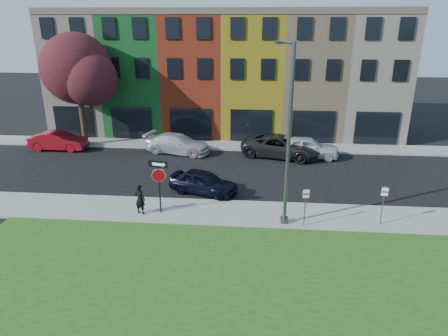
# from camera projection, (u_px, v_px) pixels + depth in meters

# --- Properties ---
(ground) EXTENTS (120.00, 120.00, 0.00)m
(ground) POSITION_uv_depth(u_px,v_px,m) (242.00, 245.00, 18.08)
(ground) COLOR black
(ground) RESTS_ON ground
(sidewalk_near) EXTENTS (40.00, 3.00, 0.12)m
(sidewalk_near) POSITION_uv_depth(u_px,v_px,m) (283.00, 215.00, 20.70)
(sidewalk_near) COLOR gray
(sidewalk_near) RESTS_ON ground
(sidewalk_far) EXTENTS (40.00, 2.40, 0.12)m
(sidewalk_far) POSITION_uv_depth(u_px,v_px,m) (213.00, 145.00, 32.32)
(sidewalk_far) COLOR gray
(sidewalk_far) RESTS_ON ground
(rowhouse_block) EXTENTS (30.00, 10.12, 10.00)m
(rowhouse_block) POSITION_uv_depth(u_px,v_px,m) (226.00, 74.00, 36.34)
(rowhouse_block) COLOR beige
(rowhouse_block) RESTS_ON ground
(stop_sign) EXTENTS (1.04, 0.25, 2.84)m
(stop_sign) POSITION_uv_depth(u_px,v_px,m) (159.00, 176.00, 20.22)
(stop_sign) COLOR black
(stop_sign) RESTS_ON sidewalk_near
(man) EXTENTS (0.79, 0.70, 1.60)m
(man) POSITION_uv_depth(u_px,v_px,m) (140.00, 199.00, 20.51)
(man) COLOR black
(man) RESTS_ON sidewalk_near
(sedan_near) EXTENTS (4.28, 5.14, 1.39)m
(sedan_near) POSITION_uv_depth(u_px,v_px,m) (203.00, 182.00, 23.27)
(sedan_near) COLOR black
(sedan_near) RESTS_ON ground
(parked_car_red) EXTENTS (1.56, 4.42, 1.45)m
(parked_car_red) POSITION_uv_depth(u_px,v_px,m) (58.00, 141.00, 31.16)
(parked_car_red) COLOR maroon
(parked_car_red) RESTS_ON ground
(parked_car_silver) EXTENTS (4.21, 5.91, 1.46)m
(parked_car_silver) POSITION_uv_depth(u_px,v_px,m) (178.00, 144.00, 30.43)
(parked_car_silver) COLOR #B8B8BD
(parked_car_silver) RESTS_ON ground
(parked_car_dark) EXTENTS (5.52, 7.10, 1.61)m
(parked_car_dark) POSITION_uv_depth(u_px,v_px,m) (281.00, 146.00, 29.55)
(parked_car_dark) COLOR black
(parked_car_dark) RESTS_ON ground
(parked_car_white) EXTENTS (2.52, 4.85, 1.56)m
(parked_car_white) POSITION_uv_depth(u_px,v_px,m) (308.00, 147.00, 29.39)
(parked_car_white) COLOR silver
(parked_car_white) RESTS_ON ground
(street_lamp) EXTENTS (0.96, 2.52, 8.62)m
(street_lamp) POSITION_uv_depth(u_px,v_px,m) (287.00, 137.00, 18.50)
(street_lamp) COLOR #4A4D50
(street_lamp) RESTS_ON sidewalk_near
(parking_sign_a) EXTENTS (0.32, 0.11, 1.97)m
(parking_sign_a) POSITION_uv_depth(u_px,v_px,m) (305.00, 202.00, 19.13)
(parking_sign_a) COLOR #4A4D50
(parking_sign_a) RESTS_ON sidewalk_near
(parking_sign_b) EXTENTS (0.32, 0.09, 2.02)m
(parking_sign_b) POSITION_uv_depth(u_px,v_px,m) (383.00, 200.00, 19.26)
(parking_sign_b) COLOR #4A4D50
(parking_sign_b) RESTS_ON sidewalk_near
(tree_purple) EXTENTS (6.44, 5.63, 8.69)m
(tree_purple) POSITION_uv_depth(u_px,v_px,m) (78.00, 70.00, 30.39)
(tree_purple) COLOR black
(tree_purple) RESTS_ON sidewalk_far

